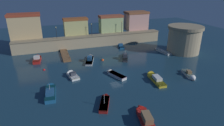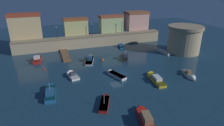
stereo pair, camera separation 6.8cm
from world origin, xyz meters
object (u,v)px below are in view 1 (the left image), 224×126
moored_boat_3 (51,91)px  moored_boat_7 (145,118)px  mooring_buoy_1 (103,60)px  moored_boat_9 (161,51)px  moored_boat_8 (154,77)px  mooring_buoy_0 (44,70)px  quay_lamp_1 (92,28)px  moored_boat_2 (90,59)px  quay_lamp_2 (122,25)px  moored_boat_11 (105,101)px  moored_boat_4 (37,59)px  moored_boat_0 (114,74)px  fortress_tower (184,39)px  moored_boat_1 (190,75)px  moored_boat_10 (72,75)px  quay_lamp_0 (56,31)px  moored_boat_6 (125,56)px  moored_boat_5 (120,46)px

moored_boat_3 → moored_boat_7: bearing=-130.5°
mooring_buoy_1 → moored_boat_9: bearing=3.2°
moored_boat_7 → moored_boat_8: 13.72m
mooring_buoy_0 → quay_lamp_1: bearing=43.6°
moored_boat_2 → quay_lamp_2: bearing=-30.5°
moored_boat_2 → mooring_buoy_1: size_ratio=9.85×
moored_boat_3 → mooring_buoy_0: bearing=9.0°
quay_lamp_2 → moored_boat_11: size_ratio=0.70×
mooring_buoy_0 → moored_boat_8: bearing=-30.2°
moored_boat_4 → moored_boat_11: moored_boat_11 is taller
moored_boat_0 → fortress_tower: bearing=-92.7°
quay_lamp_2 → moored_boat_9: bearing=-56.7°
moored_boat_4 → moored_boat_9: size_ratio=0.81×
moored_boat_1 → moored_boat_8: (-7.70, 1.53, 0.08)m
moored_boat_8 → moored_boat_10: moored_boat_8 is taller
quay_lamp_2 → moored_boat_2: quay_lamp_2 is taller
quay_lamp_1 → moored_boat_2: quay_lamp_1 is taller
quay_lamp_0 → moored_boat_11: 32.23m
moored_boat_3 → moored_boat_11: size_ratio=1.21×
moored_boat_6 → mooring_buoy_0: moored_boat_6 is taller
moored_boat_10 → moored_boat_0: bearing=-118.8°
quay_lamp_0 → moored_boat_7: quay_lamp_0 is taller
quay_lamp_2 → quay_lamp_1: bearing=180.0°
quay_lamp_2 → moored_boat_6: bearing=-108.0°
moored_boat_7 → mooring_buoy_1: (1.21, 24.93, -0.54)m
moored_boat_1 → moored_boat_3: (-28.19, 2.78, 0.19)m
quay_lamp_0 → moored_boat_1: bearing=-48.7°
moored_boat_10 → moored_boat_5: bearing=-58.8°
quay_lamp_0 → mooring_buoy_1: size_ratio=4.63×
quay_lamp_2 → moored_boat_1: (4.29, -28.16, -5.73)m
quay_lamp_1 → moored_boat_10: quay_lamp_1 is taller
moored_boat_2 → mooring_buoy_0: size_ratio=12.67×
moored_boat_2 → moored_boat_5: bearing=-36.7°
quay_lamp_1 → mooring_buoy_1: bearing=-92.1°
quay_lamp_1 → moored_boat_4: bearing=-155.5°
quay_lamp_1 → quay_lamp_0: bearing=180.0°
quay_lamp_2 → moored_boat_10: 27.96m
moored_boat_5 → quay_lamp_2: bearing=-18.6°
moored_boat_6 → fortress_tower: bearing=-70.5°
fortress_tower → quay_lamp_0: size_ratio=2.81×
moored_boat_8 → moored_boat_11: 13.07m
quay_lamp_0 → moored_boat_10: bearing=-86.6°
moored_boat_7 → moored_boat_8: size_ratio=1.02×
quay_lamp_2 → mooring_buoy_0: (-24.79, -14.20, -6.06)m
quay_lamp_2 → moored_boat_1: quay_lamp_2 is taller
fortress_tower → moored_boat_0: fortress_tower is taller
moored_boat_3 → moored_boat_9: (31.59, 13.66, -0.23)m
moored_boat_5 → moored_boat_11: moored_boat_11 is taller
moored_boat_7 → mooring_buoy_1: moored_boat_7 is taller
moored_boat_7 → moored_boat_11: 7.45m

